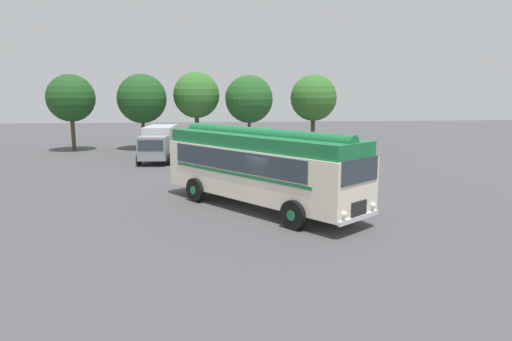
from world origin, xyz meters
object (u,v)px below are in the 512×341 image
at_px(vintage_bus, 260,165).
at_px(box_van, 159,142).
at_px(car_near_left, 196,151).
at_px(car_mid_left, 240,149).

height_order(vintage_bus, box_van, vintage_bus).
height_order(car_near_left, car_mid_left, same).
distance_m(vintage_bus, car_mid_left, 13.98).
relative_size(vintage_bus, box_van, 1.61).
xyz_separation_m(vintage_bus, car_mid_left, (0.20, 13.94, -1.05)).
xyz_separation_m(car_near_left, car_mid_left, (3.17, 0.38, 0.00)).
bearing_deg(car_near_left, box_van, 156.48).
distance_m(car_mid_left, box_van, 5.95).
relative_size(vintage_bus, car_mid_left, 2.16).
height_order(vintage_bus, car_near_left, vintage_bus).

